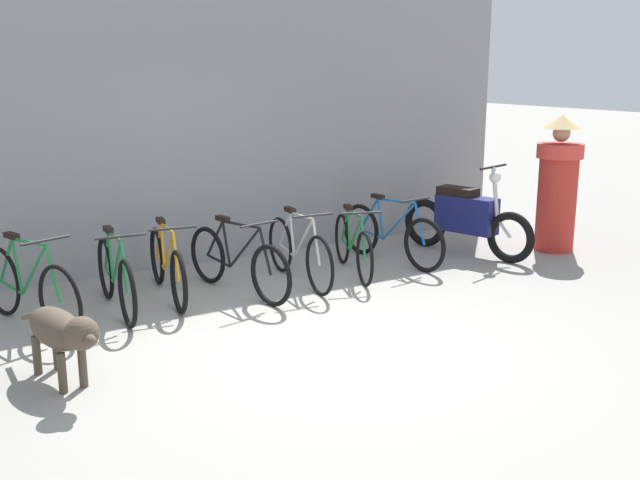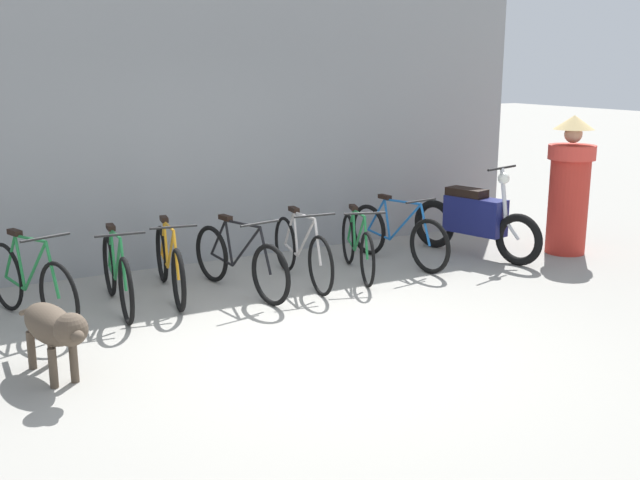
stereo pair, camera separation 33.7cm
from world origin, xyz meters
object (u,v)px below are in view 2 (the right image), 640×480
Objects in this scene: bicycle_6 at (397,236)px; person_in_robes at (570,184)px; bicycle_1 at (117,275)px; bicycle_5 at (357,246)px; bicycle_0 at (31,284)px; bicycle_3 at (239,262)px; stray_dog at (53,327)px; motorcycle at (475,220)px; bicycle_2 at (170,264)px; bicycle_4 at (302,252)px.

person_in_robes reaches higher than bicycle_6.
bicycle_1 reaches higher than bicycle_5.
bicycle_0 reaches higher than bicycle_5.
bicycle_3 is 2.50m from stray_dog.
bicycle_5 is at bearing 100.65° from stray_dog.
bicycle_5 is at bearing -104.89° from motorcycle.
bicycle_6 is at bearing 123.69° from bicycle_5.
bicycle_1 is 0.61m from bicycle_2.
bicycle_6 is (3.37, 0.12, -0.00)m from bicycle_1.
stray_dog is 0.73× the size of person_in_robes.
bicycle_4 is at bearing 80.84° from bicycle_3.
person_in_robes is at bearing 91.08° from bicycle_2.
bicycle_3 is (1.25, -0.07, -0.01)m from bicycle_1.
bicycle_5 is at bearing 93.12° from bicycle_1.
person_in_robes is (2.18, -0.59, 0.54)m from bicycle_6.
bicycle_3 is at bearing 91.12° from bicycle_1.
bicycle_2 is at bearing -99.27° from bicycle_6.
bicycle_0 is at bearing -36.20° from person_in_robes.
bicycle_6 is (2.12, 0.19, 0.00)m from bicycle_3.
stray_dog is (-1.42, -1.64, 0.08)m from bicycle_2.
bicycle_0 is at bearing -73.68° from bicycle_2.
bicycle_5 is at bearing 70.33° from bicycle_0.
stray_dog is at bearing -25.17° from bicycle_1.
bicycle_6 reaches higher than bicycle_2.
person_in_robes is (4.30, -0.40, 0.54)m from bicycle_3.
bicycle_1 reaches higher than stray_dog.
bicycle_2 is (0.58, 0.18, -0.01)m from bicycle_1.
stray_dog is at bearing -90.46° from motorcycle.
bicycle_3 is 3.17m from motorcycle.
bicycle_3 is at bearing -92.74° from bicycle_6.
bicycle_1 is at bearing 139.41° from stray_dog.
bicycle_0 reaches higher than bicycle_6.
bicycle_3 reaches higher than bicycle_2.
bicycle_0 is at bearing -85.66° from bicycle_4.
bicycle_6 is (0.68, 0.18, 0.01)m from bicycle_5.
person_in_robes is at bearing 73.59° from bicycle_3.
bicycle_5 is at bearing 91.86° from bicycle_2.
bicycle_6 is at bearing 97.21° from bicycle_2.
bicycle_4 is at bearing -91.02° from bicycle_6.
bicycle_5 is 3.80m from stray_dog.
bicycle_2 is 2.13m from bicycle_5.
motorcycle is (4.42, -0.05, 0.12)m from bicycle_1.
motorcycle is 1.45× the size of stray_dog.
bicycle_2 is 1.34× the size of stray_dog.
motorcycle reaches higher than bicycle_2.
bicycle_3 is (2.05, -0.07, -0.03)m from bicycle_0.
bicycle_3 is at bearing -71.07° from bicycle_5.
bicycle_2 reaches higher than stray_dog.
bicycle_0 is 0.79m from bicycle_1.
bicycle_0 is 1.46m from stray_dog.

